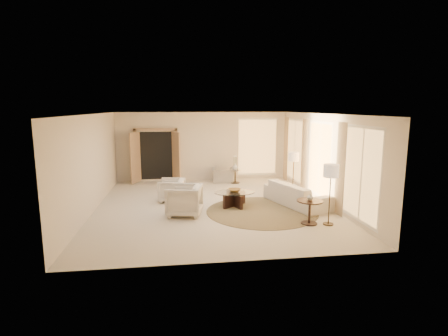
{
  "coord_description": "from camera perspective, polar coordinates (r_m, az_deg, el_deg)",
  "views": [
    {
      "loc": [
        -1.05,
        -10.36,
        3.0
      ],
      "look_at": [
        0.4,
        0.4,
        1.1
      ],
      "focal_mm": 28.0,
      "sensor_mm": 36.0,
      "label": 1
    }
  ],
  "objects": [
    {
      "name": "armchair_right",
      "position": [
        9.85,
        -6.5,
        -5.01
      ],
      "size": [
        1.03,
        1.08,
        0.94
      ],
      "primitive_type": "imported",
      "rotation": [
        0.0,
        0.0,
        -1.78
      ],
      "color": "beige",
      "rests_on": "room"
    },
    {
      "name": "curtains_right",
      "position": [
        12.32,
        13.59,
        1.71
      ],
      "size": [
        0.06,
        5.2,
        2.6
      ],
      "primitive_type": null,
      "color": "tan",
      "rests_on": "room"
    },
    {
      "name": "window_back_corner",
      "position": [
        14.79,
        5.47,
        3.47
      ],
      "size": [
        1.7,
        0.1,
        2.4
      ],
      "primitive_type": null,
      "color": "#F5B662",
      "rests_on": "room"
    },
    {
      "name": "floor_lamp_far",
      "position": [
        9.21,
        17.05,
        -0.88
      ],
      "size": [
        0.38,
        0.38,
        1.58
      ],
      "rotation": [
        0.0,
        0.0,
        -0.31
      ],
      "color": "#31271A",
      "rests_on": "room"
    },
    {
      "name": "sofa",
      "position": [
        11.06,
        11.76,
        -4.18
      ],
      "size": [
        1.63,
        2.53,
        0.69
      ],
      "primitive_type": "imported",
      "rotation": [
        0.0,
        0.0,
        1.9
      ],
      "color": "beige",
      "rests_on": "room"
    },
    {
      "name": "floor_lamp_near",
      "position": [
        12.19,
        11.32,
        1.52
      ],
      "size": [
        0.36,
        0.36,
        1.48
      ],
      "rotation": [
        0.0,
        0.0,
        -0.37
      ],
      "color": "#31271A",
      "rests_on": "room"
    },
    {
      "name": "accent_chair",
      "position": [
        14.12,
        -0.16,
        -0.78
      ],
      "size": [
        0.91,
        0.64,
        0.76
      ],
      "primitive_type": "imported",
      "rotation": [
        0.0,
        0.0,
        3.05
      ],
      "color": "gray",
      "rests_on": "room"
    },
    {
      "name": "french_doors",
      "position": [
        14.33,
        -11.01,
        1.99
      ],
      "size": [
        1.95,
        0.66,
        2.16
      ],
      "color": "tan",
      "rests_on": "room"
    },
    {
      "name": "end_vase",
      "position": [
        9.26,
        13.89,
        -4.64
      ],
      "size": [
        0.17,
        0.17,
        0.18
      ],
      "primitive_type": "imported",
      "rotation": [
        0.0,
        0.0,
        -0.02
      ],
      "color": "silver",
      "rests_on": "end_table"
    },
    {
      "name": "area_rug",
      "position": [
        10.29,
        6.17,
        -7.04
      ],
      "size": [
        3.91,
        3.91,
        0.01
      ],
      "primitive_type": "cylinder",
      "rotation": [
        0.0,
        0.0,
        0.24
      ],
      "color": "#3D311E",
      "rests_on": "room"
    },
    {
      "name": "windows_right",
      "position": [
        11.51,
        15.44,
        1.32
      ],
      "size": [
        0.1,
        6.4,
        2.4
      ],
      "primitive_type": null,
      "color": "#F5B662",
      "rests_on": "room"
    },
    {
      "name": "room",
      "position": [
        10.54,
        -1.87,
        1.18
      ],
      "size": [
        7.04,
        8.04,
        2.83
      ],
      "color": "beige",
      "rests_on": "ground"
    },
    {
      "name": "coffee_table",
      "position": [
        10.68,
        1.71,
        -4.8
      ],
      "size": [
        1.54,
        1.54,
        0.45
      ],
      "rotation": [
        0.0,
        0.0,
        -0.29
      ],
      "color": "black",
      "rests_on": "room"
    },
    {
      "name": "end_table",
      "position": [
        9.34,
        13.82,
        -6.32
      ],
      "size": [
        0.67,
        0.67,
        0.63
      ],
      "rotation": [
        0.0,
        0.0,
        -0.02
      ],
      "color": "black",
      "rests_on": "room"
    },
    {
      "name": "side_table",
      "position": [
        13.93,
        1.83,
        -1.15
      ],
      "size": [
        0.47,
        0.47,
        0.54
      ],
      "rotation": [
        0.0,
        0.0,
        -0.16
      ],
      "color": "#31271A",
      "rests_on": "room"
    },
    {
      "name": "armchair_left",
      "position": [
        11.35,
        -8.55,
        -3.42
      ],
      "size": [
        0.84,
        0.88,
        0.8
      ],
      "primitive_type": "imported",
      "rotation": [
        0.0,
        0.0,
        -1.72
      ],
      "color": "beige",
      "rests_on": "room"
    },
    {
      "name": "bowl",
      "position": [
        10.63,
        1.72,
        -3.68
      ],
      "size": [
        0.4,
        0.4,
        0.09
      ],
      "primitive_type": "imported",
      "rotation": [
        0.0,
        0.0,
        -0.04
      ],
      "color": "brown",
      "rests_on": "coffee_table"
    },
    {
      "name": "side_vase",
      "position": [
        13.87,
        1.84,
        0.23
      ],
      "size": [
        0.26,
        0.26,
        0.26
      ],
      "primitive_type": "imported",
      "rotation": [
        0.0,
        0.0,
        -0.06
      ],
      "color": "silver",
      "rests_on": "side_table"
    }
  ]
}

